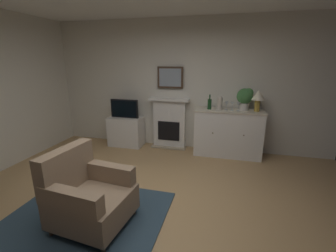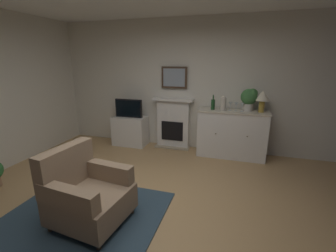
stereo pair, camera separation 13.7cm
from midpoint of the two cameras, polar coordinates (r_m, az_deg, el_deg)
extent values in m
cube|color=tan|center=(3.16, -5.99, -21.85)|extent=(5.96, 5.15, 0.10)
cube|color=silver|center=(4.99, 3.87, 9.88)|extent=(5.96, 0.06, 2.72)
cube|color=#2D4251|center=(3.17, -22.44, -21.70)|extent=(1.91, 1.88, 0.02)
cube|color=white|center=(5.10, -0.35, 0.52)|extent=(0.70, 0.18, 1.05)
cube|color=tan|center=(5.17, -0.63, -5.22)|extent=(0.77, 0.20, 0.03)
cube|color=black|center=(5.05, -0.63, -1.24)|extent=(0.48, 0.02, 0.42)
cube|color=white|center=(4.95, -0.45, 6.57)|extent=(0.87, 0.27, 0.05)
cube|color=#473323|center=(4.97, -0.25, 11.87)|extent=(0.55, 0.03, 0.45)
cube|color=#8C99A8|center=(4.95, -0.30, 11.86)|extent=(0.47, 0.01, 0.37)
cube|color=white|center=(4.78, 13.75, -1.85)|extent=(1.31, 0.45, 0.91)
cube|color=beige|center=(4.67, 14.13, 3.68)|extent=(1.34, 0.48, 0.03)
sphere|color=brown|center=(4.55, 10.12, -1.73)|extent=(0.02, 0.02, 0.02)
sphere|color=brown|center=(4.55, 17.35, -2.23)|extent=(0.02, 0.02, 0.02)
cylinder|color=#B79338|center=(4.67, 20.35, 4.74)|extent=(0.10, 0.10, 0.22)
cone|color=#EFE5C6|center=(4.64, 20.59, 7.16)|extent=(0.26, 0.26, 0.18)
cylinder|color=#193F1E|center=(4.63, 9.35, 5.32)|extent=(0.08, 0.08, 0.20)
cylinder|color=#193F1E|center=(4.61, 9.43, 7.09)|extent=(0.03, 0.03, 0.09)
cylinder|color=silver|center=(4.64, 13.33, 3.90)|extent=(0.06, 0.06, 0.00)
cylinder|color=silver|center=(4.64, 13.37, 4.47)|extent=(0.01, 0.01, 0.09)
cone|color=silver|center=(4.62, 13.43, 5.44)|extent=(0.07, 0.07, 0.07)
cylinder|color=silver|center=(4.62, 14.69, 3.75)|extent=(0.06, 0.06, 0.00)
cylinder|color=silver|center=(4.61, 14.73, 4.33)|extent=(0.01, 0.01, 0.09)
cone|color=silver|center=(4.60, 14.80, 5.30)|extent=(0.07, 0.07, 0.07)
cylinder|color=silver|center=(4.62, 16.05, 3.65)|extent=(0.06, 0.06, 0.00)
cylinder|color=silver|center=(4.61, 16.09, 4.22)|extent=(0.01, 0.01, 0.09)
cone|color=silver|center=(4.60, 16.17, 5.20)|extent=(0.07, 0.07, 0.07)
cylinder|color=beige|center=(4.60, 11.78, 5.36)|extent=(0.11, 0.11, 0.24)
sphere|color=beige|center=(4.58, 11.86, 6.84)|extent=(0.08, 0.08, 0.08)
cube|color=white|center=(5.33, -11.01, -1.30)|extent=(0.75, 0.42, 0.66)
cube|color=black|center=(5.18, -11.41, 4.22)|extent=(0.62, 0.06, 0.40)
cube|color=black|center=(5.15, -11.57, 4.15)|extent=(0.57, 0.01, 0.35)
cylinder|color=beige|center=(4.70, 17.40, 4.59)|extent=(0.18, 0.18, 0.14)
sphere|color=#3D753D|center=(4.67, 17.60, 6.99)|extent=(0.30, 0.30, 0.30)
sphere|color=#3D753D|center=(4.64, 18.43, 7.73)|extent=(0.18, 0.18, 0.18)
cube|color=#8C7259|center=(2.98, -19.22, -18.01)|extent=(0.87, 0.84, 0.32)
cube|color=#8C7259|center=(2.99, -24.92, -9.55)|extent=(0.24, 0.77, 0.50)
cube|color=#8C7259|center=(2.65, -24.29, -16.35)|extent=(0.73, 0.21, 0.22)
cube|color=#8C7259|center=(3.06, -15.87, -10.92)|extent=(0.73, 0.21, 0.22)
cylinder|color=#473323|center=(2.74, -17.28, -26.89)|extent=(0.05, 0.05, 0.10)
cylinder|color=#473323|center=(3.14, -9.81, -19.99)|extent=(0.05, 0.05, 0.10)
cylinder|color=#473323|center=(3.13, -28.04, -22.03)|extent=(0.05, 0.05, 0.10)
cylinder|color=#473323|center=(3.49, -19.98, -16.82)|extent=(0.05, 0.05, 0.10)
camera|label=1|loc=(0.07, -91.22, -0.35)|focal=24.73mm
camera|label=2|loc=(0.07, 88.78, 0.35)|focal=24.73mm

